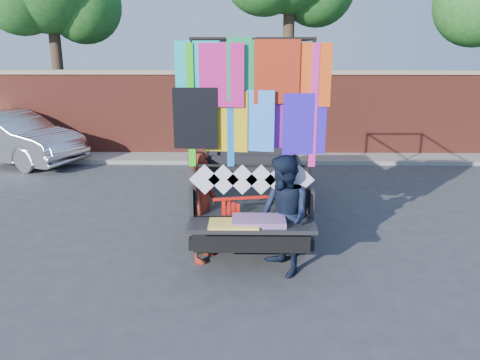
{
  "coord_description": "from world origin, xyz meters",
  "views": [
    {
      "loc": [
        -0.31,
        -7.38,
        3.3
      ],
      "look_at": [
        -0.42,
        -0.3,
        1.27
      ],
      "focal_mm": 35.0,
      "sensor_mm": 36.0,
      "label": 1
    }
  ],
  "objects_px": {
    "pickup_truck": "(250,169)",
    "sedan": "(11,138)",
    "man": "(284,216)",
    "woman": "(202,207)"
  },
  "relations": [
    {
      "from": "pickup_truck",
      "to": "man",
      "type": "xyz_separation_m",
      "value": [
        0.47,
        -2.85,
        0.03
      ]
    },
    {
      "from": "woman",
      "to": "man",
      "type": "height_order",
      "value": "man"
    },
    {
      "from": "pickup_truck",
      "to": "woman",
      "type": "xyz_separation_m",
      "value": [
        -0.77,
        -2.41,
        0.02
      ]
    },
    {
      "from": "sedan",
      "to": "man",
      "type": "xyz_separation_m",
      "value": [
        7.41,
        -6.83,
        0.16
      ]
    },
    {
      "from": "pickup_truck",
      "to": "sedan",
      "type": "bearing_deg",
      "value": 150.19
    },
    {
      "from": "sedan",
      "to": "man",
      "type": "distance_m",
      "value": 10.08
    },
    {
      "from": "pickup_truck",
      "to": "woman",
      "type": "distance_m",
      "value": 2.53
    },
    {
      "from": "pickup_truck",
      "to": "sedan",
      "type": "xyz_separation_m",
      "value": [
        -6.94,
        3.98,
        -0.12
      ]
    },
    {
      "from": "woman",
      "to": "man",
      "type": "distance_m",
      "value": 1.31
    },
    {
      "from": "pickup_truck",
      "to": "man",
      "type": "bearing_deg",
      "value": -80.59
    }
  ]
}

